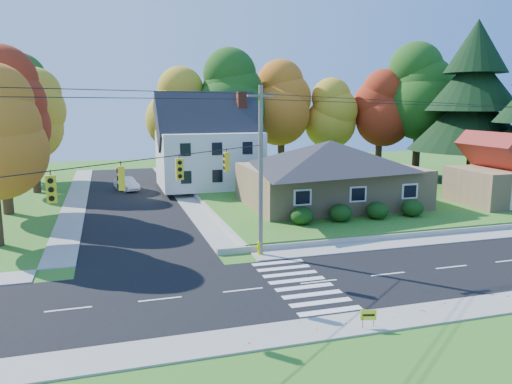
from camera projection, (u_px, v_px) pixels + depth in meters
ground at (319, 282)px, 25.40m from camera, size 120.00×120.00×0.00m
road_main at (319, 282)px, 25.40m from camera, size 90.00×8.00×0.02m
road_cross at (131, 198)px, 47.65m from camera, size 8.00×44.00×0.02m
sidewalk_north at (285, 253)px, 30.11m from camera, size 90.00×2.00×0.08m
sidewalk_south at (368, 322)px, 20.68m from camera, size 90.00×2.00×0.08m
lawn at (354, 193)px, 48.83m from camera, size 30.00×30.00×0.50m
ranch_house at (330, 172)px, 42.17m from camera, size 14.60×10.60×5.40m
colonial_house at (209, 147)px, 51.00m from camera, size 10.40×8.40×9.60m
garage at (500, 176)px, 42.43m from camera, size 7.30×6.30×4.60m
hedge_row at (359, 212)px, 36.56m from camera, size 10.70×1.70×1.27m
traffic_infrastructure at (308, 179)px, 25.73m from camera, size 38.10×10.66×10.00m
tree_lot_0 at (180, 109)px, 55.42m from camera, size 6.72×6.72×12.51m
tree_lot_1 at (234, 97)px, 55.94m from camera, size 7.84×7.84×14.60m
tree_lot_2 at (281, 103)px, 58.70m from camera, size 7.28×7.28×13.56m
tree_lot_3 at (331, 114)px, 59.69m from camera, size 6.16×6.16×11.47m
tree_lot_4 at (380, 109)px, 60.32m from camera, size 6.72×6.72×12.51m
tree_lot_5 at (420, 92)px, 59.23m from camera, size 8.40×8.40×15.64m
conifer_east_a at (473, 99)px, 52.12m from camera, size 12.80×12.80×16.96m
tree_west_1 at (0, 110)px, 39.55m from camera, size 7.28×7.28×13.56m
tree_west_2 at (31, 115)px, 49.38m from camera, size 6.72×6.72×12.51m
tree_west_3 at (21, 102)px, 56.12m from camera, size 7.84×7.84×14.60m
white_car at (127, 184)px, 51.78m from camera, size 2.59×4.35×1.35m
fire_hydrant at (260, 248)px, 29.81m from camera, size 0.53×0.41×0.92m
yard_sign at (368, 315)px, 20.03m from camera, size 0.64×0.19×0.82m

